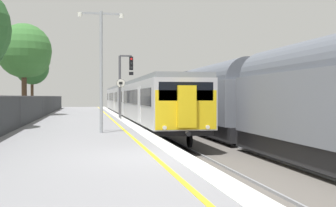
{
  "coord_description": "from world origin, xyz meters",
  "views": [
    {
      "loc": [
        -2.13,
        -11.18,
        1.6
      ],
      "look_at": [
        1.8,
        9.3,
        1.25
      ],
      "focal_mm": 45.83,
      "sensor_mm": 36.0,
      "label": 1
    }
  ],
  "objects_px": {
    "freight_train_adjacent_track": "(216,98)",
    "background_tree_centre": "(26,53)",
    "signal_gantry": "(124,79)",
    "platform_lamp_mid": "(101,61)",
    "speed_limit_sign": "(121,94)",
    "commuter_train_at_platform": "(134,100)",
    "background_tree_left": "(33,69)"
  },
  "relations": [
    {
      "from": "commuter_train_at_platform",
      "to": "freight_train_adjacent_track",
      "type": "height_order",
      "value": "freight_train_adjacent_track"
    },
    {
      "from": "commuter_train_at_platform",
      "to": "signal_gantry",
      "type": "relative_size",
      "value": 8.88
    },
    {
      "from": "commuter_train_at_platform",
      "to": "speed_limit_sign",
      "type": "height_order",
      "value": "commuter_train_at_platform"
    },
    {
      "from": "commuter_train_at_platform",
      "to": "speed_limit_sign",
      "type": "xyz_separation_m",
      "value": [
        -1.85,
        -8.58,
        0.52
      ]
    },
    {
      "from": "freight_train_adjacent_track",
      "to": "background_tree_centre",
      "type": "distance_m",
      "value": 17.71
    },
    {
      "from": "freight_train_adjacent_track",
      "to": "signal_gantry",
      "type": "height_order",
      "value": "signal_gantry"
    },
    {
      "from": "signal_gantry",
      "to": "background_tree_left",
      "type": "distance_m",
      "value": 18.25
    },
    {
      "from": "speed_limit_sign",
      "to": "background_tree_centre",
      "type": "height_order",
      "value": "background_tree_centre"
    },
    {
      "from": "commuter_train_at_platform",
      "to": "signal_gantry",
      "type": "xyz_separation_m",
      "value": [
        -1.46,
        -6.41,
        1.66
      ]
    },
    {
      "from": "commuter_train_at_platform",
      "to": "platform_lamp_mid",
      "type": "xyz_separation_m",
      "value": [
        -3.56,
        -19.33,
        1.9
      ]
    },
    {
      "from": "freight_train_adjacent_track",
      "to": "platform_lamp_mid",
      "type": "height_order",
      "value": "platform_lamp_mid"
    },
    {
      "from": "speed_limit_sign",
      "to": "background_tree_left",
      "type": "relative_size",
      "value": 0.44
    },
    {
      "from": "speed_limit_sign",
      "to": "freight_train_adjacent_track",
      "type": "bearing_deg",
      "value": -29.31
    },
    {
      "from": "background_tree_left",
      "to": "commuter_train_at_platform",
      "type": "bearing_deg",
      "value": -44.6
    },
    {
      "from": "freight_train_adjacent_track",
      "to": "background_tree_left",
      "type": "bearing_deg",
      "value": 122.7
    },
    {
      "from": "speed_limit_sign",
      "to": "background_tree_centre",
      "type": "distance_m",
      "value": 11.35
    },
    {
      "from": "platform_lamp_mid",
      "to": "background_tree_centre",
      "type": "distance_m",
      "value": 19.62
    },
    {
      "from": "platform_lamp_mid",
      "to": "signal_gantry",
      "type": "bearing_deg",
      "value": 80.76
    },
    {
      "from": "platform_lamp_mid",
      "to": "background_tree_left",
      "type": "relative_size",
      "value": 0.83
    },
    {
      "from": "freight_train_adjacent_track",
      "to": "background_tree_centre",
      "type": "xyz_separation_m",
      "value": [
        -13.17,
        11.23,
        3.76
      ]
    },
    {
      "from": "signal_gantry",
      "to": "speed_limit_sign",
      "type": "height_order",
      "value": "signal_gantry"
    },
    {
      "from": "freight_train_adjacent_track",
      "to": "speed_limit_sign",
      "type": "xyz_separation_m",
      "value": [
        -5.85,
        3.28,
        0.28
      ]
    },
    {
      "from": "platform_lamp_mid",
      "to": "background_tree_centre",
      "type": "xyz_separation_m",
      "value": [
        -5.61,
        18.68,
        2.1
      ]
    },
    {
      "from": "speed_limit_sign",
      "to": "background_tree_left",
      "type": "distance_m",
      "value": 20.16
    },
    {
      "from": "signal_gantry",
      "to": "background_tree_left",
      "type": "xyz_separation_m",
      "value": [
        -8.39,
        16.13,
        1.6
      ]
    },
    {
      "from": "freight_train_adjacent_track",
      "to": "platform_lamp_mid",
      "type": "bearing_deg",
      "value": -135.41
    },
    {
      "from": "commuter_train_at_platform",
      "to": "platform_lamp_mid",
      "type": "relative_size",
      "value": 7.78
    },
    {
      "from": "freight_train_adjacent_track",
      "to": "background_tree_left",
      "type": "xyz_separation_m",
      "value": [
        -13.86,
        21.58,
        3.02
      ]
    },
    {
      "from": "freight_train_adjacent_track",
      "to": "background_tree_left",
      "type": "relative_size",
      "value": 5.92
    },
    {
      "from": "signal_gantry",
      "to": "background_tree_centre",
      "type": "bearing_deg",
      "value": 143.18
    },
    {
      "from": "speed_limit_sign",
      "to": "background_tree_left",
      "type": "bearing_deg",
      "value": 113.63
    },
    {
      "from": "signal_gantry",
      "to": "background_tree_centre",
      "type": "xyz_separation_m",
      "value": [
        -7.71,
        5.77,
        2.34
      ]
    }
  ]
}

